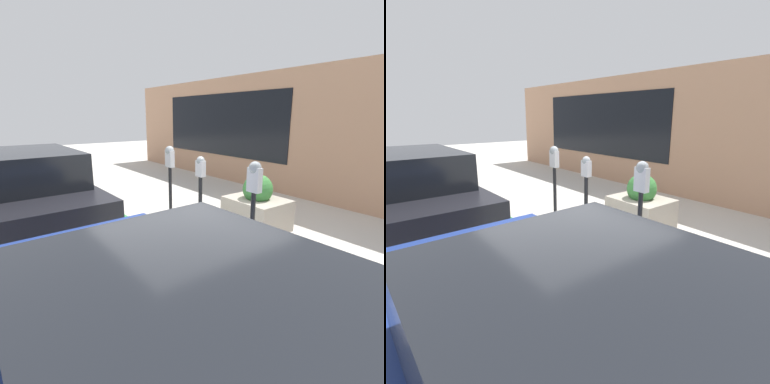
# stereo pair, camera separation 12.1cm
# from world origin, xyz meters

# --- Properties ---
(ground_plane) EXTENTS (40.00, 40.00, 0.00)m
(ground_plane) POSITION_xyz_m (0.00, 0.00, 0.00)
(ground_plane) COLOR beige
(curb_strip) EXTENTS (19.00, 0.16, 0.04)m
(curb_strip) POSITION_xyz_m (0.00, 0.08, 0.02)
(curb_strip) COLOR #338C47
(curb_strip) RESTS_ON ground_plane
(building_facade) EXTENTS (19.00, 0.17, 3.35)m
(building_facade) POSITION_xyz_m (0.00, -4.47, 1.68)
(building_facade) COLOR tan
(building_facade) RESTS_ON ground_plane
(parking_meter_nearest) EXTENTS (0.19, 0.16, 1.62)m
(parking_meter_nearest) POSITION_xyz_m (-1.07, -0.28, 1.17)
(parking_meter_nearest) COLOR black
(parking_meter_nearest) RESTS_ON ground_plane
(parking_meter_second) EXTENTS (0.15, 0.13, 1.56)m
(parking_meter_second) POSITION_xyz_m (0.04, -0.29, 1.05)
(parking_meter_second) COLOR black
(parking_meter_second) RESTS_ON ground_plane
(parking_meter_middle) EXTENTS (0.19, 0.16, 1.63)m
(parking_meter_middle) POSITION_xyz_m (1.03, -0.35, 1.18)
(parking_meter_middle) COLOR black
(parking_meter_middle) RESTS_ON ground_plane
(planter_box) EXTENTS (1.10, 0.90, 1.08)m
(planter_box) POSITION_xyz_m (0.17, -1.79, 0.42)
(planter_box) COLOR #A39989
(planter_box) RESTS_ON ground_plane
(parked_car_middle) EXTENTS (4.41, 2.01, 1.57)m
(parked_car_middle) POSITION_xyz_m (2.53, 1.84, 0.82)
(parked_car_middle) COLOR black
(parked_car_middle) RESTS_ON ground_plane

